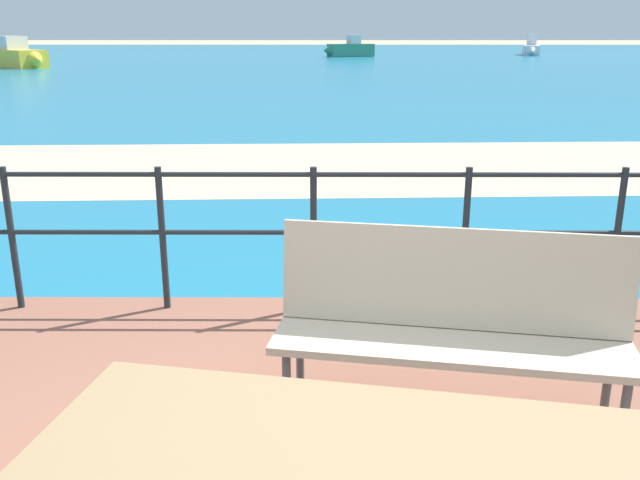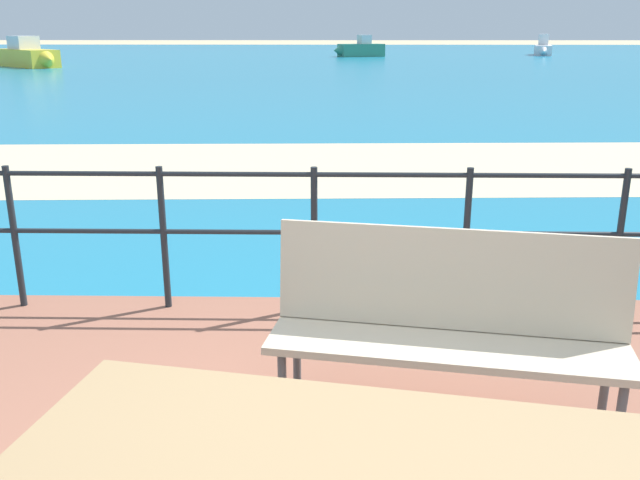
{
  "view_description": "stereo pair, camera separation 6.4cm",
  "coord_description": "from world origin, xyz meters",
  "px_view_note": "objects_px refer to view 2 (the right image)",
  "views": [
    {
      "loc": [
        0.06,
        -1.81,
        1.85
      ],
      "look_at": [
        0.04,
        2.19,
        0.61
      ],
      "focal_mm": 38.29,
      "sensor_mm": 36.0,
      "label": 1
    },
    {
      "loc": [
        0.13,
        -1.81,
        1.85
      ],
      "look_at": [
        0.04,
        2.19,
        0.61
      ],
      "focal_mm": 38.29,
      "sensor_mm": 36.0,
      "label": 2
    }
  ],
  "objects_px": {
    "boat_near": "(543,48)",
    "boat_far": "(28,56)",
    "boat_mid": "(360,49)",
    "park_bench": "(448,316)"
  },
  "relations": [
    {
      "from": "boat_mid",
      "to": "boat_near",
      "type": "bearing_deg",
      "value": 172.82
    },
    {
      "from": "boat_near",
      "to": "boat_far",
      "type": "distance_m",
      "value": 35.13
    },
    {
      "from": "boat_near",
      "to": "boat_far",
      "type": "bearing_deg",
      "value": -46.67
    },
    {
      "from": "park_bench",
      "to": "boat_mid",
      "type": "distance_m",
      "value": 46.15
    },
    {
      "from": "park_bench",
      "to": "boat_mid",
      "type": "relative_size",
      "value": 0.44
    },
    {
      "from": "park_bench",
      "to": "boat_far",
      "type": "relative_size",
      "value": 0.38
    },
    {
      "from": "boat_near",
      "to": "boat_far",
      "type": "xyz_separation_m",
      "value": [
        -30.77,
        -16.95,
        0.07
      ]
    },
    {
      "from": "boat_mid",
      "to": "boat_far",
      "type": "distance_m",
      "value": 22.0
    },
    {
      "from": "boat_near",
      "to": "boat_mid",
      "type": "relative_size",
      "value": 1.32
    },
    {
      "from": "park_bench",
      "to": "boat_far",
      "type": "bearing_deg",
      "value": 126.07
    }
  ]
}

